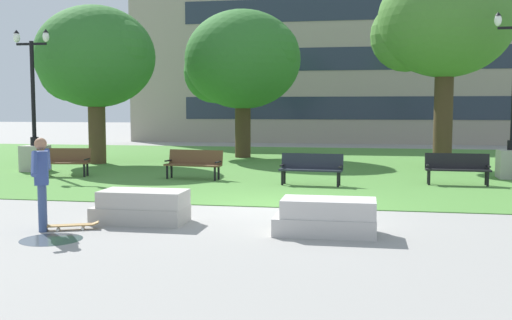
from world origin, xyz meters
TOP-DOWN VIEW (x-y plane):
  - ground_plane at (0.00, 0.00)m, footprint 140.00×140.00m
  - grass_lawn at (0.00, 10.00)m, footprint 40.00×20.00m
  - concrete_block_center at (-2.31, -2.19)m, footprint 1.80×0.90m
  - concrete_block_left at (1.32, -2.63)m, footprint 1.80×0.90m
  - person_skateboarder at (-3.82, -3.25)m, footprint 0.56×1.35m
  - skateboard at (-3.36, -3.08)m, footprint 1.02×0.59m
  - puddle at (-3.29, -3.91)m, footprint 1.05×1.05m
  - park_bench_near_left at (-7.70, 4.74)m, footprint 1.86×0.79m
  - park_bench_near_right at (-3.27, 4.77)m, footprint 1.85×0.75m
  - park_bench_far_left at (4.62, 4.77)m, footprint 1.81×0.57m
  - park_bench_far_right at (0.47, 3.96)m, footprint 1.83×0.66m
  - lamp_post_center at (6.53, 6.67)m, footprint 1.32×0.80m
  - lamp_post_left at (-9.39, 5.96)m, footprint 1.32×0.80m
  - tree_near_right at (-8.57, 9.09)m, footprint 4.92×4.68m
  - tree_far_right at (4.76, 9.93)m, footprint 5.19×4.94m
  - tree_near_left at (-3.45, 12.99)m, footprint 5.37×5.12m
  - building_facade_distant at (2.08, 24.50)m, footprint 30.49×1.03m

SIDE VIEW (x-z plane):
  - ground_plane at x=0.00m, z-range 0.00..0.00m
  - puddle at x=-3.29m, z-range 0.00..0.01m
  - grass_lawn at x=0.00m, z-range 0.00..0.02m
  - skateboard at x=-3.36m, z-range 0.02..0.15m
  - concrete_block_center at x=-2.31m, z-range -0.01..0.63m
  - concrete_block_left at x=1.32m, z-range -0.01..0.63m
  - park_bench_near_left at x=-7.70m, z-range 0.09..0.99m
  - park_bench_near_right at x=-3.27m, z-range 0.09..0.99m
  - park_bench_far_left at x=4.62m, z-range 0.09..0.99m
  - park_bench_far_right at x=0.47m, z-range 0.09..0.99m
  - person_skateboarder at x=-3.82m, z-range 0.12..1.83m
  - lamp_post_left at x=-9.39m, z-range -1.43..3.47m
  - lamp_post_center at x=6.53m, z-range -1.52..3.66m
  - tree_near_right at x=-8.57m, z-range 1.06..7.27m
  - tree_near_left at x=-3.45m, z-range 1.03..7.54m
  - tree_far_right at x=4.76m, z-range 1.59..9.11m
  - building_facade_distant at x=2.08m, z-range 0.00..11.58m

